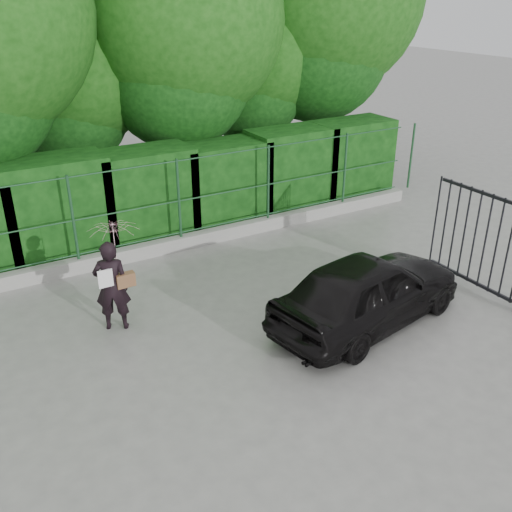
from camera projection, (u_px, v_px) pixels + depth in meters
ground at (270, 353)px, 9.30m from camera, size 80.00×80.00×0.00m
kerb at (165, 246)px, 12.75m from camera, size 14.00×0.25×0.30m
fence at (171, 200)px, 12.40m from camera, size 14.13×0.06×1.80m
hedge at (152, 195)px, 13.21m from camera, size 14.20×1.20×2.21m
trees at (146, 22)px, 13.88m from camera, size 17.10×6.15×8.08m
gate at (508, 244)px, 10.33m from camera, size 0.22×2.33×2.36m
woman at (114, 261)px, 9.53m from camera, size 0.92×0.85×1.94m
car at (368, 290)px, 9.86m from camera, size 4.06×2.21×1.31m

